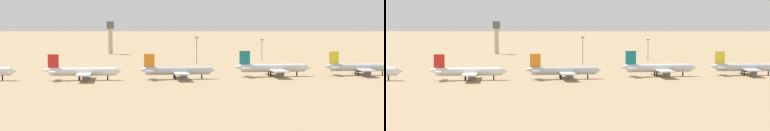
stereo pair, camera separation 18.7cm
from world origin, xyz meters
The scene contains 9 objects.
ground centered at (0.00, 0.00, 0.00)m, with size 4000.00×4000.00×0.00m, color #9E8460.
ridge_center centered at (-41.92, 963.85, 40.91)m, with size 256.54×216.14×81.82m, color gray.
parked_jet_red_3 centered at (-44.65, 5.65, 3.93)m, with size 36.26×30.37×12.00m.
parked_jet_orange_4 centered at (-0.78, 6.08, 3.92)m, with size 36.15×30.31×11.96m.
parked_jet_teal_5 centered at (46.14, 14.39, 4.10)m, with size 37.78×31.64×12.51m.
parked_jet_yellow_6 centered at (90.10, 16.09, 3.86)m, with size 35.67×30.02×11.78m.
control_tower centered at (-31.34, 194.19, 13.86)m, with size 5.20×5.20×22.97m.
light_pole_west centered at (18.93, 96.92, 9.14)m, with size 1.80×0.50×15.85m.
light_pole_mid centered at (62.12, 118.73, 7.77)m, with size 1.80×0.50×13.21m.
Camera 2 is at (-31.41, -346.99, 34.60)m, focal length 71.53 mm.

